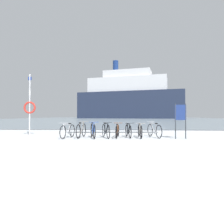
# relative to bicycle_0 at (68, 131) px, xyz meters

# --- Properties ---
(ground) EXTENTS (80.00, 132.00, 0.08)m
(ground) POSITION_rel_bicycle_0_xyz_m (1.77, 49.66, -0.40)
(ground) COLOR silver
(bike_rack) EXTENTS (4.52, 0.39, 0.31)m
(bike_rack) POSITION_rel_bicycle_0_xyz_m (2.19, 0.23, -0.09)
(bike_rack) COLOR #4C5156
(bike_rack) RESTS_ON ground
(bicycle_0) EXTENTS (0.46, 1.74, 0.79)m
(bicycle_0) POSITION_rel_bicycle_0_xyz_m (0.00, 0.00, 0.00)
(bicycle_0) COLOR black
(bicycle_0) RESTS_ON ground
(bicycle_1) EXTENTS (0.46, 1.73, 0.84)m
(bicycle_1) POSITION_rel_bicycle_0_xyz_m (0.66, 0.19, 0.02)
(bicycle_1) COLOR black
(bicycle_1) RESTS_ON ground
(bicycle_2) EXTENTS (0.60, 1.67, 0.83)m
(bicycle_2) POSITION_rel_bicycle_0_xyz_m (1.30, 0.03, 0.02)
(bicycle_2) COLOR black
(bicycle_2) RESTS_ON ground
(bicycle_3) EXTENTS (0.64, 1.71, 0.80)m
(bicycle_3) POSITION_rel_bicycle_0_xyz_m (1.94, 0.22, 0.01)
(bicycle_3) COLOR black
(bicycle_3) RESTS_ON ground
(bicycle_4) EXTENTS (0.46, 1.70, 0.75)m
(bicycle_4) POSITION_rel_bicycle_0_xyz_m (2.53, 0.31, -0.02)
(bicycle_4) COLOR black
(bicycle_4) RESTS_ON ground
(bicycle_5) EXTENTS (0.46, 1.61, 0.77)m
(bicycle_5) POSITION_rel_bicycle_0_xyz_m (3.10, 0.45, -0.01)
(bicycle_5) COLOR black
(bicycle_5) RESTS_ON ground
(bicycle_6) EXTENTS (0.46, 1.70, 0.77)m
(bicycle_6) POSITION_rel_bicycle_0_xyz_m (3.70, 0.33, -0.01)
(bicycle_6) COLOR black
(bicycle_6) RESTS_ON ground
(bicycle_7) EXTENTS (0.61, 1.70, 0.80)m
(bicycle_7) POSITION_rel_bicycle_0_xyz_m (4.46, 0.54, 0.01)
(bicycle_7) COLOR black
(bicycle_7) RESTS_ON ground
(info_sign) EXTENTS (0.55, 0.06, 1.72)m
(info_sign) POSITION_rel_bicycle_0_xyz_m (5.65, -0.08, 0.79)
(info_sign) COLOR #33383D
(info_sign) RESTS_ON ground
(rescue_post) EXTENTS (0.72, 0.11, 3.57)m
(rescue_post) POSITION_rel_bicycle_0_xyz_m (-2.63, 1.32, 1.34)
(rescue_post) COLOR silver
(rescue_post) RESTS_ON ground
(ferry_ship) EXTENTS (43.79, 22.35, 24.21)m
(ferry_ship) POSITION_rel_bicycle_0_xyz_m (5.44, 73.13, 7.77)
(ferry_ship) COLOR #232D47
(ferry_ship) RESTS_ON ground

